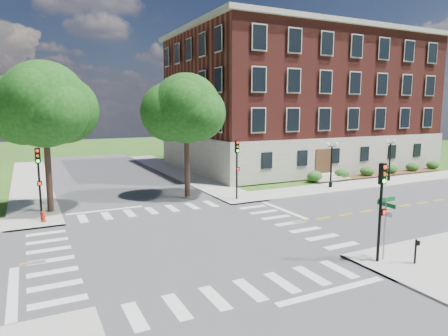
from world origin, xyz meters
name	(u,v)px	position (x,y,z in m)	size (l,w,h in m)	color
ground	(187,239)	(0.00, 0.00, 0.00)	(160.00, 160.00, 0.00)	#2C5517
road_ew	(187,239)	(0.00, 0.00, 0.01)	(90.00, 12.00, 0.01)	#3D3D3F
road_ns	(187,239)	(0.00, 0.00, 0.01)	(12.00, 90.00, 0.01)	#3D3D3F
sidewalk_ne	(268,177)	(15.38, 15.38, 0.06)	(34.00, 34.00, 0.12)	#9E9B93
crosswalk_east	(290,223)	(7.20, 0.00, 0.00)	(2.20, 10.20, 0.02)	silver
stop_bar_east	(284,210)	(8.80, 3.00, 0.00)	(0.40, 5.50, 0.00)	silver
main_building	(298,101)	(24.00, 21.99, 8.34)	(30.60, 22.40, 16.50)	#9D968B
shrub_row	(379,176)	(27.00, 10.80, 0.00)	(18.00, 2.00, 1.30)	#29531B
tree_c	(44,105)	(-6.62, 9.92, 7.71)	(6.02, 6.02, 10.62)	black
tree_d	(186,109)	(3.99, 10.16, 7.43)	(5.72, 5.72, 10.19)	black
traffic_signal_se	(381,200)	(6.98, -7.48, 3.19)	(0.35, 0.39, 4.80)	black
traffic_signal_ne	(237,162)	(7.18, 7.30, 3.19)	(0.32, 0.36, 4.80)	black
traffic_signal_nw	(39,174)	(-7.30, 7.67, 3.19)	(0.35, 0.40, 4.80)	black
twin_lamp_west	(331,162)	(17.42, 7.77, 2.52)	(1.36, 0.36, 4.23)	black
twin_lamp_east	(390,157)	(25.11, 7.81, 2.52)	(1.36, 0.36, 4.23)	black
street_sign_pole	(386,216)	(7.43, -7.41, 2.31)	(1.10, 1.10, 3.10)	gray
push_button_post	(416,250)	(8.34, -8.50, 0.80)	(0.14, 0.21, 1.20)	black
fire_hydrant	(43,217)	(-7.22, 7.16, 0.46)	(0.35, 0.35, 0.75)	red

